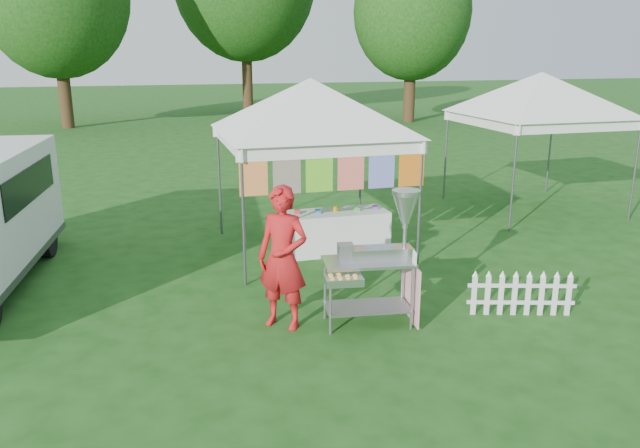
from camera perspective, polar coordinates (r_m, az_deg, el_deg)
name	(u,v)px	position (r m, az deg, el deg)	size (l,w,h in m)	color
ground	(383,331)	(8.09, 5.76, -9.69)	(120.00, 120.00, 0.00)	#1B4413
canopy_main	(311,79)	(10.65, -0.87, 13.14)	(4.24, 4.24, 3.45)	#59595E
canopy_right	(542,72)	(14.40, 19.66, 12.93)	(4.24, 4.24, 3.45)	#59595E
tree_right	(412,12)	(31.53, 8.45, 18.63)	(5.60, 5.60, 8.42)	#312311
donut_cart	(383,248)	(7.93, 5.81, -2.17)	(1.36, 0.84, 1.76)	gray
vendor	(283,258)	(7.87, -3.43, -3.12)	(0.67, 0.44, 1.85)	red
picket_fence	(521,295)	(8.81, 17.92, -6.20)	(1.38, 0.45, 0.56)	silver
display_table	(336,231)	(10.99, 1.49, -0.68)	(1.80, 0.70, 0.73)	white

